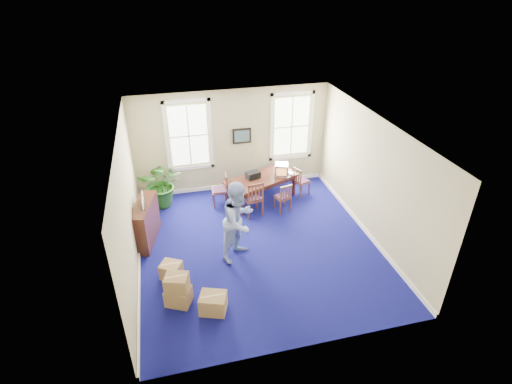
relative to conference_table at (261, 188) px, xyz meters
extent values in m
plane|color=#0E0F61|center=(-0.68, -2.25, -0.37)|extent=(6.50, 6.50, 0.00)
plane|color=white|center=(-0.68, -2.25, 2.83)|extent=(6.50, 6.50, 0.00)
plane|color=tan|center=(-0.68, 1.00, 1.23)|extent=(6.50, 0.00, 6.50)
plane|color=tan|center=(-0.68, -5.50, 1.23)|extent=(6.50, 0.00, 6.50)
plane|color=tan|center=(-3.68, -2.25, 1.23)|extent=(0.00, 6.50, 6.50)
plane|color=tan|center=(2.32, -2.25, 1.23)|extent=(0.00, 6.50, 6.50)
cube|color=white|center=(-0.68, 0.97, -0.31)|extent=(6.00, 0.04, 0.12)
cube|color=white|center=(-3.65, -2.25, -0.31)|extent=(0.04, 6.50, 0.12)
cube|color=white|center=(2.29, -2.25, -0.31)|extent=(0.04, 6.50, 0.12)
cube|color=white|center=(0.94, 0.00, 0.40)|extent=(0.18, 0.22, 0.05)
cube|color=black|center=(-0.25, 0.05, 0.47)|extent=(0.47, 0.37, 0.20)
imported|color=#869DD6|center=(-1.21, -2.50, 0.65)|extent=(1.26, 1.24, 2.04)
cube|color=#421E15|center=(-3.43, -1.31, 0.18)|extent=(0.73, 1.47, 1.11)
imported|color=#1D4D15|center=(-2.93, 0.41, 0.34)|extent=(1.41, 1.27, 1.41)
camera|label=1|loc=(-2.71, -10.24, 5.99)|focal=28.00mm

